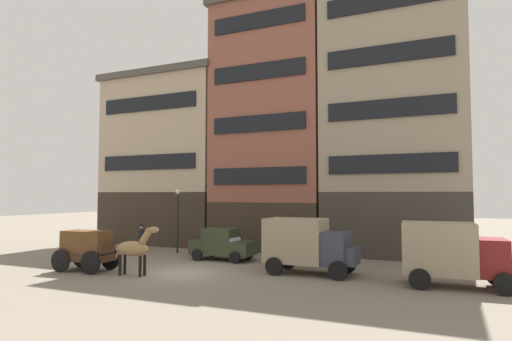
# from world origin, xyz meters

# --- Properties ---
(ground_plane) EXTENTS (120.00, 120.00, 0.00)m
(ground_plane) POSITION_xyz_m (0.00, 0.00, 0.00)
(ground_plane) COLOR slate
(building_far_left) EXTENTS (10.22, 5.77, 13.25)m
(building_far_left) POSITION_xyz_m (-8.29, 10.72, 6.66)
(building_far_left) COLOR #33281E
(building_far_left) RESTS_ON ground_plane
(building_center_left) EXTENTS (8.28, 5.77, 17.59)m
(building_center_left) POSITION_xyz_m (0.60, 10.72, 8.84)
(building_center_left) COLOR #33281E
(building_center_left) RESTS_ON ground_plane
(building_center_right) EXTENTS (9.01, 5.77, 17.30)m
(building_center_right) POSITION_xyz_m (8.90, 10.72, 8.70)
(building_center_right) COLOR #38332D
(building_center_right) RESTS_ON ground_plane
(cargo_wagon) EXTENTS (3.01, 1.72, 1.98)m
(cargo_wagon) POSITION_xyz_m (-4.44, -1.48, 1.15)
(cargo_wagon) COLOR #3D2819
(cargo_wagon) RESTS_ON ground_plane
(draft_horse) EXTENTS (2.35, 0.73, 2.30)m
(draft_horse) POSITION_xyz_m (-1.49, -1.48, 1.27)
(draft_horse) COLOR #937047
(draft_horse) RESTS_ON ground_plane
(delivery_truck_near) EXTENTS (4.35, 2.13, 2.62)m
(delivery_truck_near) POSITION_xyz_m (5.76, 2.25, 1.42)
(delivery_truck_near) COLOR #333847
(delivery_truck_near) RESTS_ON ground_plane
(delivery_truck_far) EXTENTS (4.45, 2.38, 2.62)m
(delivery_truck_far) POSITION_xyz_m (12.11, 1.82, 1.42)
(delivery_truck_far) COLOR maroon
(delivery_truck_far) RESTS_ON ground_plane
(sedan_dark) EXTENTS (3.70, 1.86, 1.83)m
(sedan_dark) POSITION_xyz_m (-0.05, 4.43, 0.91)
(sedan_dark) COLOR #2D3823
(sedan_dark) RESTS_ON ground_plane
(pedestrian_officer) EXTENTS (0.51, 0.51, 1.79)m
(pedestrian_officer) POSITION_xyz_m (-6.63, 5.36, 0.98)
(pedestrian_officer) COLOR black
(pedestrian_officer) RESTS_ON ground_plane
(streetlamp_curbside) EXTENTS (0.32, 0.32, 4.12)m
(streetlamp_curbside) POSITION_xyz_m (-4.21, 5.99, 2.67)
(streetlamp_curbside) COLOR black
(streetlamp_curbside) RESTS_ON ground_plane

